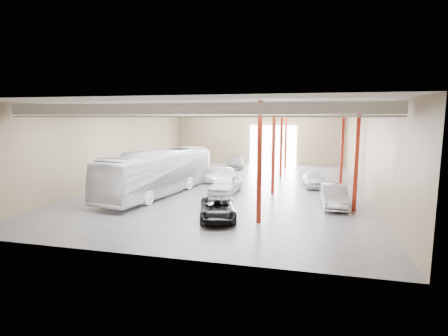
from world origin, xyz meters
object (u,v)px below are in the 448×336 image
at_px(car_row_b, 219,175).
at_px(car_row_c, 236,162).
at_px(car_row_a, 226,184).
at_px(car_right_near, 334,196).
at_px(coach_bus, 159,172).
at_px(black_sedan, 218,209).
at_px(car_right_far, 314,179).

bearing_deg(car_row_b, car_row_c, 100.85).
bearing_deg(car_row_a, car_right_near, -11.48).
xyz_separation_m(car_row_a, car_row_b, (-1.83, 5.20, -0.14)).
distance_m(car_row_b, car_row_c, 9.17).
distance_m(coach_bus, car_right_near, 13.36).
distance_m(car_row_a, car_row_b, 5.51).
height_order(black_sedan, car_right_far, car_right_far).
xyz_separation_m(black_sedan, car_row_a, (-1.12, 6.82, 0.18)).
xyz_separation_m(car_row_a, car_right_far, (6.89, 4.67, -0.11)).
bearing_deg(car_right_far, car_row_a, -153.39).
xyz_separation_m(coach_bus, car_right_near, (13.30, -0.84, -1.00)).
bearing_deg(coach_bus, car_row_c, 89.08).
bearing_deg(car_row_c, car_row_b, -98.03).
relative_size(coach_bus, car_right_far, 3.08).
xyz_separation_m(coach_bus, black_sedan, (6.28, -5.59, -1.14)).
height_order(coach_bus, car_row_c, coach_bus).
height_order(black_sedan, car_right_near, car_right_near).
distance_m(coach_bus, black_sedan, 8.48).
bearing_deg(car_right_near, car_row_c, 119.31).
relative_size(car_row_a, car_row_c, 0.98).
xyz_separation_m(car_row_b, car_right_near, (9.98, -7.27, 0.10)).
bearing_deg(car_row_c, car_right_far, -57.00).
height_order(car_row_c, car_right_near, car_right_near).
bearing_deg(car_row_b, car_row_a, -61.77).
bearing_deg(car_right_far, black_sedan, -124.18).
xyz_separation_m(coach_bus, car_right_far, (12.05, 5.90, -1.06)).
distance_m(car_row_a, car_row_c, 14.53).
distance_m(coach_bus, car_row_c, 15.91).
height_order(black_sedan, car_row_b, car_row_b).
height_order(car_row_c, car_right_far, car_row_c).
bearing_deg(car_row_a, black_sedan, -77.87).
xyz_separation_m(car_row_a, car_row_c, (-2.15, 14.36, -0.10)).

